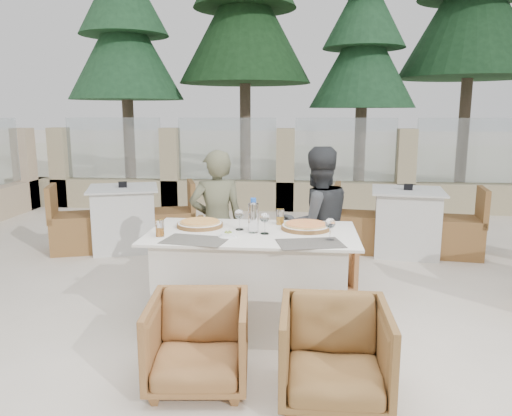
# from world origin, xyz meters

# --- Properties ---
(ground) EXTENTS (80.00, 80.00, 0.00)m
(ground) POSITION_xyz_m (0.00, 0.00, 0.00)
(ground) COLOR silver
(ground) RESTS_ON ground
(sand_patch) EXTENTS (30.00, 16.00, 0.01)m
(sand_patch) POSITION_xyz_m (0.00, 14.00, 0.01)
(sand_patch) COLOR beige
(sand_patch) RESTS_ON ground
(perimeter_wall_far) EXTENTS (10.00, 0.34, 1.60)m
(perimeter_wall_far) POSITION_xyz_m (0.00, 4.80, 0.80)
(perimeter_wall_far) COLOR tan
(perimeter_wall_far) RESTS_ON ground
(pine_far_left) EXTENTS (2.42, 2.42, 5.50)m
(pine_far_left) POSITION_xyz_m (-3.50, 7.00, 2.75)
(pine_far_left) COLOR #224F2C
(pine_far_left) RESTS_ON ground
(pine_mid_left) EXTENTS (2.86, 2.86, 6.50)m
(pine_mid_left) POSITION_xyz_m (-1.00, 7.50, 3.25)
(pine_mid_left) COLOR #193B1B
(pine_mid_left) RESTS_ON ground
(pine_centre) EXTENTS (2.20, 2.20, 5.00)m
(pine_centre) POSITION_xyz_m (1.50, 7.20, 2.50)
(pine_centre) COLOR #214D2B
(pine_centre) RESTS_ON ground
(pine_mid_right) EXTENTS (2.99, 2.99, 6.80)m
(pine_mid_right) POSITION_xyz_m (3.80, 7.80, 3.40)
(pine_mid_right) COLOR #193C1F
(pine_mid_right) RESTS_ON ground
(dining_table) EXTENTS (1.60, 0.90, 0.77)m
(dining_table) POSITION_xyz_m (-0.08, 0.03, 0.39)
(dining_table) COLOR silver
(dining_table) RESTS_ON ground
(placemat_near_left) EXTENTS (0.49, 0.37, 0.00)m
(placemat_near_left) POSITION_xyz_m (-0.46, -0.26, 0.77)
(placemat_near_left) COLOR #5A564D
(placemat_near_left) RESTS_ON dining_table
(placemat_near_right) EXTENTS (0.51, 0.40, 0.00)m
(placemat_near_right) POSITION_xyz_m (0.36, -0.27, 0.77)
(placemat_near_right) COLOR #514C46
(placemat_near_right) RESTS_ON dining_table
(pizza_left) EXTENTS (0.47, 0.47, 0.05)m
(pizza_left) POSITION_xyz_m (-0.52, 0.17, 0.79)
(pizza_left) COLOR orange
(pizza_left) RESTS_ON dining_table
(pizza_right) EXTENTS (0.51, 0.51, 0.05)m
(pizza_right) POSITION_xyz_m (0.33, 0.16, 0.80)
(pizza_right) COLOR #E74F1F
(pizza_right) RESTS_ON dining_table
(water_bottle) EXTENTS (0.09, 0.09, 0.27)m
(water_bottle) POSITION_xyz_m (-0.07, 0.02, 0.90)
(water_bottle) COLOR #A9C6DE
(water_bottle) RESTS_ON dining_table
(wine_glass_centre) EXTENTS (0.10, 0.10, 0.18)m
(wine_glass_centre) POSITION_xyz_m (-0.19, 0.09, 0.86)
(wine_glass_centre) COLOR silver
(wine_glass_centre) RESTS_ON dining_table
(wine_glass_near) EXTENTS (0.10, 0.10, 0.18)m
(wine_glass_near) POSITION_xyz_m (0.02, -0.02, 0.86)
(wine_glass_near) COLOR white
(wine_glass_near) RESTS_ON dining_table
(wine_glass_corner) EXTENTS (0.09, 0.09, 0.18)m
(wine_glass_corner) POSITION_xyz_m (0.50, -0.17, 0.86)
(wine_glass_corner) COLOR white
(wine_glass_corner) RESTS_ON dining_table
(beer_glass_left) EXTENTS (0.08, 0.08, 0.12)m
(beer_glass_left) POSITION_xyz_m (-0.75, -0.16, 0.83)
(beer_glass_left) COLOR orange
(beer_glass_left) RESTS_ON dining_table
(beer_glass_right) EXTENTS (0.07, 0.07, 0.13)m
(beer_glass_right) POSITION_xyz_m (0.12, 0.31, 0.83)
(beer_glass_right) COLOR orange
(beer_glass_right) RESTS_ON dining_table
(olive_dish) EXTENTS (0.14, 0.14, 0.04)m
(olive_dish) POSITION_xyz_m (-0.24, -0.14, 0.79)
(olive_dish) COLOR white
(olive_dish) RESTS_ON dining_table
(armchair_far_left) EXTENTS (0.75, 0.77, 0.67)m
(armchair_far_left) POSITION_xyz_m (-0.41, 0.85, 0.34)
(armchair_far_left) COLOR brown
(armchair_far_left) RESTS_ON ground
(armchair_far_right) EXTENTS (0.87, 0.88, 0.64)m
(armchair_far_right) POSITION_xyz_m (0.37, 0.74, 0.32)
(armchair_far_right) COLOR #945F35
(armchair_far_right) RESTS_ON ground
(armchair_near_left) EXTENTS (0.66, 0.68, 0.57)m
(armchair_near_left) POSITION_xyz_m (-0.32, -0.86, 0.28)
(armchair_near_left) COLOR olive
(armchair_near_left) RESTS_ON ground
(armchair_near_right) EXTENTS (0.63, 0.65, 0.59)m
(armchair_near_right) POSITION_xyz_m (0.50, -0.95, 0.29)
(armchair_near_right) COLOR brown
(armchair_near_right) RESTS_ON ground
(diner_left) EXTENTS (0.56, 0.45, 1.35)m
(diner_left) POSITION_xyz_m (-0.47, 0.69, 0.68)
(diner_left) COLOR #5B5C42
(diner_left) RESTS_ON ground
(diner_right) EXTENTS (0.83, 0.75, 1.39)m
(diner_right) POSITION_xyz_m (0.43, 0.67, 0.69)
(diner_right) COLOR #313336
(diner_right) RESTS_ON ground
(bg_table_a) EXTENTS (1.81, 1.29, 0.77)m
(bg_table_a) POSITION_xyz_m (-1.89, 2.16, 0.39)
(bg_table_a) COLOR silver
(bg_table_a) RESTS_ON ground
(bg_table_b) EXTENTS (1.73, 1.03, 0.77)m
(bg_table_b) POSITION_xyz_m (1.54, 2.28, 0.39)
(bg_table_b) COLOR silver
(bg_table_b) RESTS_ON ground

